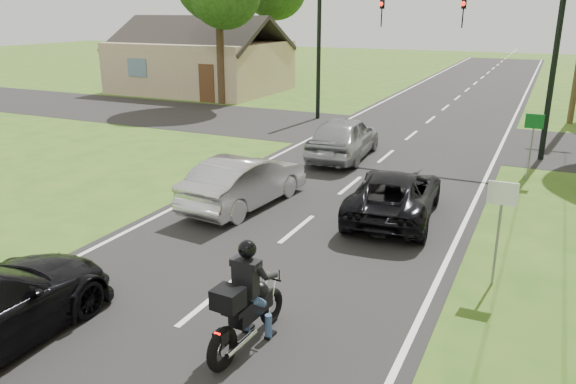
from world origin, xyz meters
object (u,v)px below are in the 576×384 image
at_px(dark_suv, 395,194).
at_px(sign_green, 533,131).
at_px(traffic_signal, 500,41).
at_px(sign_white, 501,208).
at_px(motorcycle_rider, 246,306).
at_px(silver_suv, 344,137).
at_px(silver_sedan, 245,181).

distance_m(dark_suv, sign_green, 5.98).
xyz_separation_m(traffic_signal, sign_white, (1.36, -11.02, -2.54)).
bearing_deg(motorcycle_rider, sign_white, 53.04).
height_order(dark_suv, sign_white, sign_white).
height_order(silver_suv, sign_white, sign_white).
distance_m(dark_suv, sign_white, 4.13).
xyz_separation_m(silver_sedan, silver_suv, (0.66, 6.12, 0.07)).
bearing_deg(traffic_signal, silver_sedan, -120.78).
bearing_deg(silver_suv, dark_suv, 118.38).
distance_m(traffic_signal, sign_green, 4.24).
xyz_separation_m(silver_sedan, sign_green, (6.92, 5.98, 0.88)).
relative_size(dark_suv, sign_green, 2.09).
bearing_deg(silver_suv, sign_white, 122.90).
distance_m(silver_sedan, silver_suv, 6.15).
xyz_separation_m(motorcycle_rider, silver_suv, (-2.71, 12.07, 0.06)).
relative_size(motorcycle_rider, sign_green, 1.01).
bearing_deg(silver_sedan, traffic_signal, -115.04).
xyz_separation_m(silver_suv, traffic_signal, (4.70, 2.88, 3.35)).
xyz_separation_m(dark_suv, traffic_signal, (1.41, 8.11, 3.51)).
height_order(motorcycle_rider, silver_sedan, motorcycle_rider).
bearing_deg(silver_sedan, sign_green, -133.43).
distance_m(motorcycle_rider, silver_sedan, 6.84).
distance_m(silver_suv, sign_green, 6.31).
distance_m(silver_sedan, traffic_signal, 11.02).
bearing_deg(sign_white, traffic_signal, 97.05).
relative_size(motorcycle_rider, dark_suv, 0.48).
height_order(dark_suv, silver_suv, silver_suv).
xyz_separation_m(dark_suv, silver_sedan, (-3.95, -0.88, 0.09)).
bearing_deg(sign_green, silver_suv, 178.74).
distance_m(silver_suv, traffic_signal, 6.45).
bearing_deg(motorcycle_rider, silver_suv, 106.11).
relative_size(motorcycle_rider, traffic_signal, 0.34).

